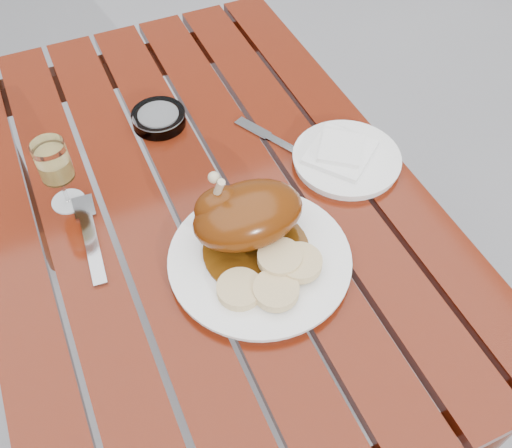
{
  "coord_description": "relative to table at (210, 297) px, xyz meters",
  "views": [
    {
      "loc": [
        -0.2,
        -0.7,
        1.55
      ],
      "look_at": [
        0.06,
        -0.14,
        0.78
      ],
      "focal_mm": 40.0,
      "sensor_mm": 36.0,
      "label": 1
    }
  ],
  "objects": [
    {
      "name": "ashtray",
      "position": [
        -0.01,
        0.22,
        0.39
      ],
      "size": [
        0.12,
        0.12,
        0.03
      ],
      "primitive_type": "cylinder",
      "rotation": [
        0.0,
        0.0,
        -0.08
      ],
      "color": "#B2B7BC",
      "rests_on": "table"
    },
    {
      "name": "roast_duck",
      "position": [
        0.04,
        -0.14,
        0.45
      ],
      "size": [
        0.19,
        0.19,
        0.14
      ],
      "color": "#542C09",
      "rests_on": "dinner_plate"
    },
    {
      "name": "napkin",
      "position": [
        0.29,
        -0.03,
        0.4
      ],
      "size": [
        0.17,
        0.17,
        0.01
      ],
      "primitive_type": "cube",
      "rotation": [
        0.0,
        0.0,
        0.65
      ],
      "color": "white",
      "rests_on": "side_plate"
    },
    {
      "name": "dinner_plate",
      "position": [
        0.04,
        -0.2,
        0.38
      ],
      "size": [
        0.37,
        0.37,
        0.02
      ],
      "primitive_type": "cylinder",
      "rotation": [
        0.0,
        0.0,
        0.23
      ],
      "color": "white",
      "rests_on": "table"
    },
    {
      "name": "knife",
      "position": [
        0.2,
        0.05,
        0.38
      ],
      "size": [
        0.1,
        0.17,
        0.01
      ],
      "primitive_type": "cube",
      "rotation": [
        0.0,
        0.0,
        0.47
      ],
      "color": "gray",
      "rests_on": "table"
    },
    {
      "name": "ground",
      "position": [
        0.0,
        0.0,
        -0.38
      ],
      "size": [
        60.0,
        60.0,
        0.0
      ],
      "primitive_type": "plane",
      "color": "slate",
      "rests_on": "ground"
    },
    {
      "name": "fork",
      "position": [
        -0.21,
        -0.04,
        0.38
      ],
      "size": [
        0.04,
        0.19,
        0.01
      ],
      "primitive_type": "cube",
      "rotation": [
        0.0,
        0.0,
        -0.08
      ],
      "color": "gray",
      "rests_on": "table"
    },
    {
      "name": "table",
      "position": [
        0.0,
        0.0,
        0.0
      ],
      "size": [
        0.8,
        1.2,
        0.75
      ],
      "primitive_type": "cube",
      "color": "maroon",
      "rests_on": "ground"
    },
    {
      "name": "wine_glass",
      "position": [
        -0.23,
        0.08,
        0.45
      ],
      "size": [
        0.06,
        0.06,
        0.15
      ],
      "primitive_type": "cylinder",
      "rotation": [
        0.0,
        0.0,
        0.04
      ],
      "color": "tan",
      "rests_on": "table"
    },
    {
      "name": "bread_dumplings",
      "position": [
        0.04,
        -0.25,
        0.41
      ],
      "size": [
        0.18,
        0.12,
        0.03
      ],
      "color": "#DBB785",
      "rests_on": "dinner_plate"
    },
    {
      "name": "side_plate",
      "position": [
        0.3,
        -0.04,
        0.38
      ],
      "size": [
        0.26,
        0.26,
        0.02
      ],
      "primitive_type": "cylinder",
      "rotation": [
        0.0,
        0.0,
        0.27
      ],
      "color": "white",
      "rests_on": "table"
    }
  ]
}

